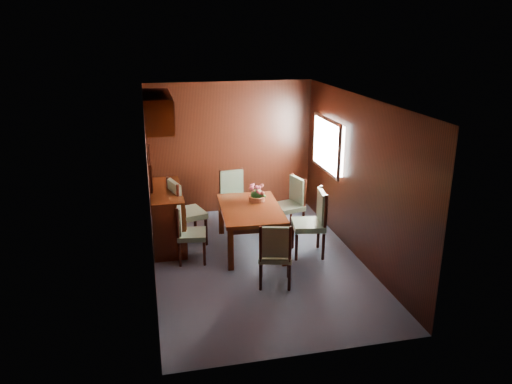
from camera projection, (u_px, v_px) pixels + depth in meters
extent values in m
plane|color=#404757|center=(258.00, 262.00, 7.40)|extent=(4.50, 4.50, 0.00)
cube|color=black|center=(149.00, 192.00, 6.70)|extent=(0.02, 4.50, 2.40)
cube|color=black|center=(357.00, 178.00, 7.32)|extent=(0.02, 4.50, 2.40)
cube|color=black|center=(231.00, 148.00, 9.09)|extent=(3.00, 0.02, 2.40)
cube|color=black|center=(309.00, 252.00, 4.93)|extent=(3.00, 0.02, 2.40)
cube|color=black|center=(258.00, 99.00, 6.63)|extent=(3.00, 4.50, 0.02)
cube|color=white|center=(330.00, 145.00, 8.26)|extent=(0.14, 1.10, 0.80)
cube|color=#B2B2B7|center=(326.00, 145.00, 8.24)|extent=(0.04, 1.20, 0.90)
cube|color=black|center=(150.00, 167.00, 7.61)|extent=(0.03, 1.36, 0.41)
cube|color=silver|center=(151.00, 167.00, 7.61)|extent=(0.01, 1.30, 0.35)
cube|color=#3A1507|center=(157.00, 111.00, 7.37)|extent=(0.40, 1.40, 0.50)
cube|color=#3A1507|center=(167.00, 216.00, 7.92)|extent=(0.48, 1.40, 0.90)
cube|color=#3A1507|center=(230.00, 249.00, 7.07)|extent=(0.09, 0.09, 0.63)
cube|color=#3A1507|center=(285.00, 246.00, 7.19)|extent=(0.09, 0.09, 0.63)
cube|color=#3A1507|center=(221.00, 216.00, 8.31)|extent=(0.09, 0.09, 0.63)
cube|color=#3A1507|center=(267.00, 213.00, 8.44)|extent=(0.09, 0.09, 0.63)
cube|color=black|center=(251.00, 213.00, 7.67)|extent=(0.87, 1.39, 0.09)
cube|color=#3A1507|center=(251.00, 209.00, 7.64)|extent=(0.99, 1.50, 0.05)
cylinder|color=black|center=(181.00, 244.00, 7.55)|extent=(0.04, 0.04, 0.36)
cylinder|color=black|center=(180.00, 255.00, 7.20)|extent=(0.04, 0.04, 0.36)
cylinder|color=black|center=(204.00, 243.00, 7.58)|extent=(0.04, 0.04, 0.36)
cylinder|color=black|center=(204.00, 254.00, 7.23)|extent=(0.04, 0.04, 0.36)
cube|color=slate|center=(192.00, 234.00, 7.32)|extent=(0.46, 0.47, 0.07)
cylinder|color=black|center=(179.00, 215.00, 7.40)|extent=(0.04, 0.04, 0.48)
cylinder|color=black|center=(178.00, 224.00, 7.05)|extent=(0.04, 0.04, 0.48)
cube|color=slate|center=(180.00, 218.00, 7.22)|extent=(0.10, 0.39, 0.41)
cylinder|color=black|center=(171.00, 228.00, 8.06)|extent=(0.05, 0.05, 0.43)
cylinder|color=black|center=(181.00, 238.00, 7.69)|extent=(0.05, 0.05, 0.43)
cylinder|color=black|center=(195.00, 223.00, 8.26)|extent=(0.05, 0.05, 0.43)
cylinder|color=black|center=(206.00, 232.00, 7.89)|extent=(0.05, 0.05, 0.43)
cube|color=slate|center=(188.00, 214.00, 7.89)|extent=(0.62, 0.63, 0.09)
cylinder|color=black|center=(168.00, 195.00, 7.87)|extent=(0.05, 0.05, 0.58)
cylinder|color=black|center=(178.00, 203.00, 7.51)|extent=(0.05, 0.05, 0.58)
cube|color=slate|center=(175.00, 197.00, 7.69)|extent=(0.20, 0.47, 0.49)
cylinder|color=black|center=(323.00, 247.00, 7.41)|extent=(0.05, 0.05, 0.41)
cylinder|color=black|center=(318.00, 235.00, 7.81)|extent=(0.05, 0.05, 0.41)
cylinder|color=black|center=(296.00, 247.00, 7.38)|extent=(0.05, 0.05, 0.41)
cylinder|color=black|center=(293.00, 236.00, 7.78)|extent=(0.05, 0.05, 0.41)
cube|color=slate|center=(308.00, 225.00, 7.51)|extent=(0.54, 0.55, 0.08)
cylinder|color=black|center=(326.00, 213.00, 7.23)|extent=(0.05, 0.05, 0.55)
cylinder|color=black|center=(320.00, 203.00, 7.63)|extent=(0.05, 0.05, 0.55)
cube|color=slate|center=(322.00, 206.00, 7.43)|extent=(0.13, 0.45, 0.46)
cylinder|color=black|center=(303.00, 222.00, 8.36)|extent=(0.04, 0.04, 0.38)
cylinder|color=black|center=(291.00, 215.00, 8.68)|extent=(0.04, 0.04, 0.38)
cylinder|color=black|center=(284.00, 226.00, 8.19)|extent=(0.04, 0.04, 0.38)
cylinder|color=black|center=(272.00, 219.00, 8.52)|extent=(0.04, 0.04, 0.38)
cube|color=slate|center=(288.00, 207.00, 8.36)|extent=(0.53, 0.55, 0.08)
cylinder|color=black|center=(305.00, 194.00, 8.20)|extent=(0.04, 0.04, 0.51)
cylinder|color=black|center=(292.00, 188.00, 8.53)|extent=(0.04, 0.04, 0.51)
cube|color=slate|center=(297.00, 190.00, 8.35)|extent=(0.17, 0.41, 0.43)
cylinder|color=black|center=(261.00, 277.00, 6.55)|extent=(0.04, 0.04, 0.37)
cylinder|color=black|center=(289.00, 278.00, 6.54)|extent=(0.04, 0.04, 0.37)
cylinder|color=black|center=(261.00, 265.00, 6.89)|extent=(0.04, 0.04, 0.37)
cylinder|color=black|center=(288.00, 265.00, 6.88)|extent=(0.04, 0.04, 0.37)
cube|color=slate|center=(275.00, 255.00, 6.64)|extent=(0.52, 0.51, 0.08)
cylinder|color=black|center=(261.00, 244.00, 6.39)|extent=(0.04, 0.04, 0.49)
cylinder|color=black|center=(290.00, 244.00, 6.38)|extent=(0.04, 0.04, 0.49)
cube|color=slate|center=(275.00, 242.00, 6.40)|extent=(0.40, 0.15, 0.42)
cylinder|color=black|center=(242.00, 209.00, 8.96)|extent=(0.04, 0.04, 0.38)
cylinder|color=black|center=(221.00, 212.00, 8.84)|extent=(0.04, 0.04, 0.38)
cylinder|color=black|center=(249.00, 216.00, 8.62)|extent=(0.04, 0.04, 0.38)
cylinder|color=black|center=(227.00, 219.00, 8.50)|extent=(0.04, 0.04, 0.38)
cube|color=slate|center=(235.00, 200.00, 8.65)|extent=(0.50, 0.48, 0.08)
cylinder|color=black|center=(242.00, 182.00, 8.81)|extent=(0.04, 0.04, 0.51)
cylinder|color=black|center=(220.00, 184.00, 8.68)|extent=(0.04, 0.04, 0.51)
cube|color=slate|center=(232.00, 182.00, 8.72)|extent=(0.42, 0.11, 0.43)
cylinder|color=#AC5734|center=(257.00, 199.00, 7.90)|extent=(0.26, 0.26, 0.08)
sphere|color=#1E4F1A|center=(257.00, 195.00, 7.88)|extent=(0.20, 0.20, 0.20)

